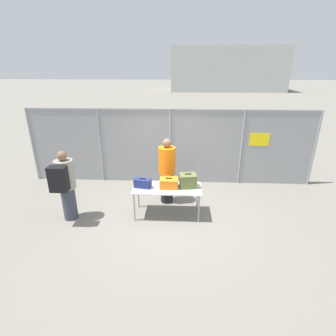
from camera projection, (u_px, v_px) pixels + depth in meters
ground_plane at (167, 214)px, 6.80m from camera, size 120.00×120.00×0.00m
fence_section at (171, 145)px, 8.23m from camera, size 8.97×0.07×2.38m
inspection_table at (167, 190)px, 6.54m from camera, size 1.70×0.77×0.77m
suitcase_navy at (143, 183)px, 6.49m from camera, size 0.44×0.27×0.25m
suitcase_orange at (169, 183)px, 6.48m from camera, size 0.45×0.34×0.26m
suitcase_olive at (188, 181)px, 6.49m from camera, size 0.43×0.37×0.36m
traveler_hooded at (65, 184)px, 6.22m from camera, size 0.44×0.68×1.78m
security_worker_near at (167, 170)px, 7.09m from camera, size 0.45×0.45×1.83m
utility_trailer at (242, 153)px, 10.09m from camera, size 3.47×2.05×0.76m
distant_hangar at (225, 69)px, 37.92m from camera, size 15.43×8.95×5.79m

